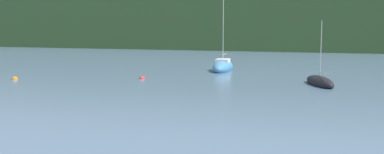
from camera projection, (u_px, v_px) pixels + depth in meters
The scene contains 5 objects.
wooded_hillside at pixel (211, 23), 119.79m from camera, with size 352.00×62.61×37.06m.
sailboat_far_3 at pixel (320, 82), 33.85m from camera, with size 3.07×5.06×5.38m.
sailboat_far_6 at pixel (223, 67), 45.14m from camera, with size 2.26×6.07×8.80m.
mooring_buoy_mid at pixel (15, 79), 37.65m from camera, with size 0.51×0.51×0.51m, color orange.
mooring_buoy_far at pixel (142, 79), 37.96m from camera, with size 0.50×0.50×0.50m, color red.
Camera 1 is at (6.85, 22.50, 4.58)m, focal length 39.97 mm.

